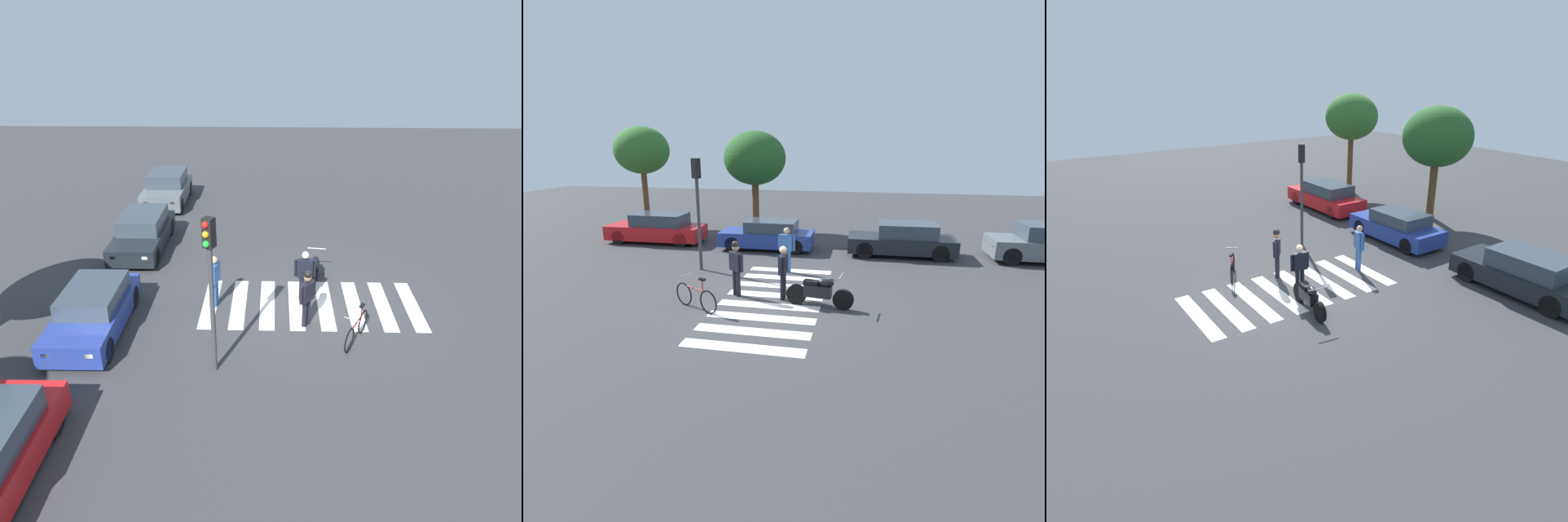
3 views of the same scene
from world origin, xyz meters
TOP-DOWN VIEW (x-y plane):
  - ground_plane at (0.00, 0.00)m, footprint 60.00×60.00m
  - police_motorcycle at (1.46, -0.22)m, footprint 2.01×0.62m
  - leaning_bicycle at (-1.98, -1.12)m, footprint 1.58×0.86m
  - officer_on_foot at (0.31, 0.20)m, footprint 0.22×0.67m
  - officer_by_motorcycle at (-1.18, 0.21)m, footprint 0.55×0.45m
  - pedestrian_bystander at (-0.12, 2.97)m, footprint 0.65×0.32m
  - crosswalk_stripes at (0.00, 0.00)m, footprint 3.04×6.75m
  - car_red_convertible at (-7.14, 6.54)m, footprint 4.59×1.79m
  - car_blue_hatchback at (-1.60, 6.25)m, footprint 4.14×1.75m
  - car_black_suv at (4.24, 6.26)m, footprint 4.42×1.80m
  - car_grey_coupe at (9.76, 6.41)m, footprint 4.07×1.94m
  - traffic_light_pole at (-3.36, 2.63)m, footprint 0.36×0.32m
  - street_tree_near at (-9.53, 9.96)m, footprint 2.96×2.96m
  - street_tree_mid at (-3.16, 9.96)m, footprint 3.22×3.22m

SIDE VIEW (x-z plane):
  - ground_plane at x=0.00m, z-range 0.00..0.00m
  - crosswalk_stripes at x=0.00m, z-range 0.00..0.01m
  - leaning_bicycle at x=-1.98m, z-range -0.12..0.89m
  - police_motorcycle at x=1.46m, z-range -0.06..0.96m
  - car_blue_hatchback at x=-1.60m, z-range -0.02..1.29m
  - car_red_convertible at x=-7.14m, z-range -0.03..1.36m
  - car_black_suv at x=4.24m, z-range -0.03..1.37m
  - car_grey_coupe at x=9.76m, z-range -0.04..1.49m
  - officer_on_foot at x=0.31m, z-range 0.12..1.79m
  - pedestrian_bystander at x=-0.12m, z-range 0.12..1.79m
  - officer_by_motorcycle at x=-1.18m, z-range 0.13..1.89m
  - traffic_light_pole at x=-3.36m, z-range 0.71..4.82m
  - street_tree_mid at x=-3.16m, z-range 1.21..6.44m
  - street_tree_near at x=-9.53m, z-range 1.45..6.95m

